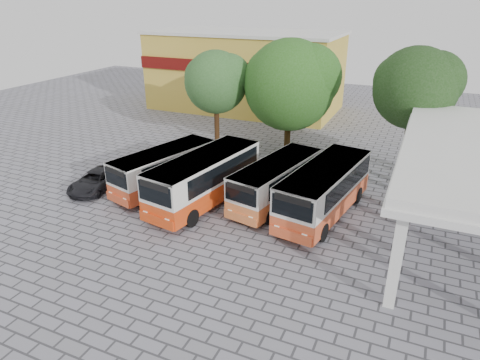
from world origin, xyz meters
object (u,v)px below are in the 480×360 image
at_px(bus_centre_right, 276,180).
at_px(bus_centre_left, 204,177).
at_px(bus_far_right, 325,188).
at_px(bus_far_left, 165,167).
at_px(parked_car, 96,180).

bearing_deg(bus_centre_right, bus_centre_left, -144.90).
relative_size(bus_centre_right, bus_far_right, 0.91).
xyz_separation_m(bus_far_left, parked_car, (-4.21, -1.90, -0.94)).
height_order(bus_centre_left, bus_centre_right, bus_centre_left).
relative_size(bus_far_left, bus_centre_right, 1.00).
bearing_deg(bus_far_left, bus_centre_left, 2.41).
bearing_deg(bus_centre_right, bus_far_left, -160.93).
xyz_separation_m(bus_centre_left, bus_centre_right, (4.00, 1.74, -0.20)).
xyz_separation_m(bus_far_left, bus_far_right, (10.39, 0.63, 0.18)).
distance_m(bus_centre_left, bus_centre_right, 4.36).
xyz_separation_m(bus_centre_right, parked_car, (-11.58, -2.86, -0.95)).
relative_size(bus_centre_right, parked_car, 1.77).
relative_size(bus_centre_left, bus_far_right, 1.02).
distance_m(bus_far_left, bus_centre_left, 3.47).
bearing_deg(bus_far_right, bus_far_left, -167.38).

